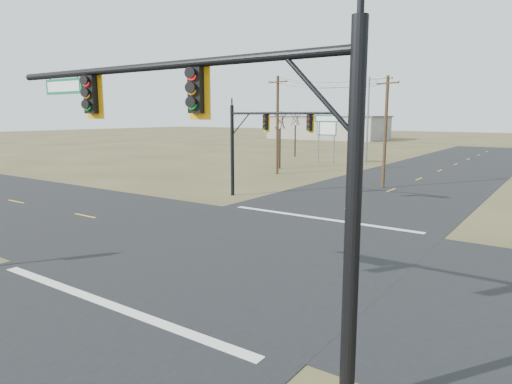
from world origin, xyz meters
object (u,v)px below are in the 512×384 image
highway_sign (326,133)px  bare_tree_b (295,118)px  utility_pole_far (277,124)px  mast_arm_near (212,131)px  utility_pole_near (385,131)px  mast_arm_far (266,131)px  bare_tree_a (280,119)px  streetlight_c (370,116)px

highway_sign → bare_tree_b: bearing=148.0°
utility_pole_far → mast_arm_near: bearing=-60.1°
utility_pole_near → bare_tree_b: utility_pole_near is taller
mast_arm_far → highway_sign: (-7.46, 24.69, -1.11)m
mast_arm_near → highway_sign: mast_arm_near is taller
utility_pole_near → bare_tree_a: bearing=154.4°
utility_pole_near → streetlight_c: size_ratio=0.87×
utility_pole_near → bare_tree_b: (-20.71, 21.06, 0.81)m
streetlight_c → bare_tree_b: bearing=179.3°
utility_pole_near → bare_tree_b: size_ratio=1.31×
highway_sign → bare_tree_a: size_ratio=0.75×
utility_pole_far → streetlight_c: bearing=71.1°
utility_pole_near → highway_sign: bearing=130.4°
mast_arm_far → utility_pole_near: bearing=69.7°
mast_arm_near → utility_pole_far: size_ratio=1.14×
utility_pole_far → highway_sign: size_ratio=1.88×
mast_arm_near → bare_tree_b: bearing=103.2°
mast_arm_far → streetlight_c: 26.37m
highway_sign → bare_tree_a: 8.26m
mast_arm_far → bare_tree_a: size_ratio=1.25×
mast_arm_near → bare_tree_b: (-26.64, 49.85, -0.09)m
bare_tree_a → bare_tree_b: size_ratio=1.01×
streetlight_c → bare_tree_a: size_ratio=1.49×
mast_arm_near → utility_pole_near: bearing=86.7°
utility_pole_near → utility_pole_far: size_ratio=0.92×
mast_arm_near → highway_sign: 47.38m
utility_pole_near → bare_tree_a: (-14.53, 6.95, 0.81)m
streetlight_c → bare_tree_b: 13.86m
streetlight_c → bare_tree_a: bearing=-106.8°
mast_arm_far → highway_sign: bearing=113.9°
streetlight_c → bare_tree_b: size_ratio=1.51×
mast_arm_near → highway_sign: bearing=98.1°
highway_sign → bare_tree_b: (-8.11, 6.28, 1.79)m
highway_sign → streetlight_c: 5.57m
utility_pole_far → bare_tree_b: bearing=114.9°
utility_pole_near → utility_pole_far: 12.62m
highway_sign → streetlight_c: bearing=23.1°
mast_arm_near → utility_pole_far: utility_pole_far is taller
mast_arm_near → mast_arm_far: 21.90m
mast_arm_near → mast_arm_far: mast_arm_near is taller
mast_arm_far → bare_tree_b: bare_tree_b is taller
mast_arm_near → utility_pole_near: utility_pole_near is taller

